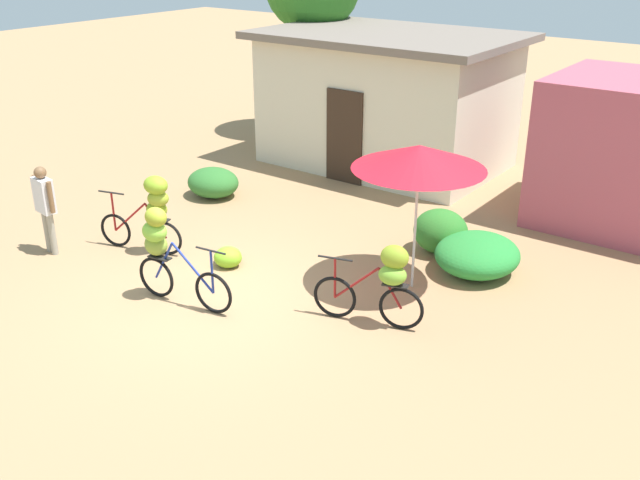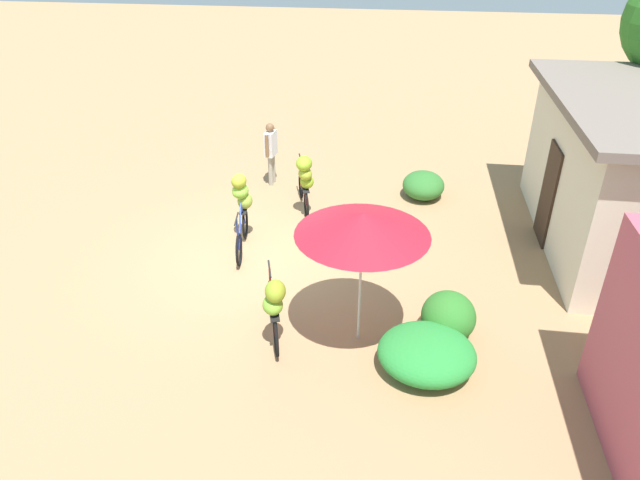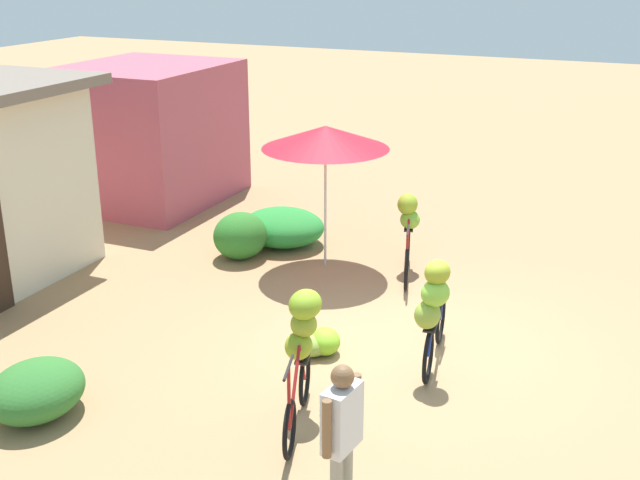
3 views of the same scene
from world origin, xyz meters
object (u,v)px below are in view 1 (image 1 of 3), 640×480
at_px(market_umbrella, 419,157).
at_px(banana_pile_on_ground, 228,256).
at_px(bicycle_near_pile, 164,248).
at_px(bicycle_leftmost, 152,206).
at_px(building_low, 387,99).
at_px(person_vendor, 45,201).
at_px(shop_pink, 640,154).
at_px(bicycle_center_loaded, 384,279).

bearing_deg(market_umbrella, banana_pile_on_ground, -158.01).
bearing_deg(bicycle_near_pile, bicycle_leftmost, 144.27).
bearing_deg(building_low, person_vendor, -103.80).
relative_size(shop_pink, person_vendor, 2.08).
xyz_separation_m(market_umbrella, bicycle_center_loaded, (0.25, -1.29, -1.36)).
bearing_deg(person_vendor, bicycle_center_loaded, 12.34).
bearing_deg(bicycle_near_pile, bicycle_center_loaded, 22.98).
distance_m(building_low, bicycle_near_pile, 7.76).
relative_size(building_low, bicycle_near_pile, 3.34).
bearing_deg(bicycle_near_pile, market_umbrella, 43.22).
bearing_deg(bicycle_near_pile, building_low, 97.24).
height_order(shop_pink, bicycle_center_loaded, shop_pink).
distance_m(bicycle_near_pile, person_vendor, 2.87).
bearing_deg(banana_pile_on_ground, shop_pink, 50.59).
bearing_deg(bicycle_near_pile, person_vendor, -179.63).
height_order(building_low, person_vendor, building_low).
relative_size(building_low, market_umbrella, 2.48).
xyz_separation_m(building_low, bicycle_near_pile, (0.98, -7.67, -0.66)).
height_order(bicycle_leftmost, bicycle_center_loaded, bicycle_leftmost).
distance_m(building_low, shop_pink, 5.66).
relative_size(bicycle_leftmost, banana_pile_on_ground, 2.25).
bearing_deg(building_low, bicycle_leftmost, -93.94).
distance_m(bicycle_center_loaded, person_vendor, 5.97).
distance_m(bicycle_leftmost, bicycle_center_loaded, 4.40).
distance_m(shop_pink, bicycle_leftmost, 8.70).
xyz_separation_m(building_low, bicycle_leftmost, (-0.46, -6.64, -0.67)).
xyz_separation_m(bicycle_leftmost, bicycle_center_loaded, (4.39, 0.23, -0.12)).
xyz_separation_m(building_low, shop_pink, (5.64, -0.46, -0.17)).
bearing_deg(person_vendor, building_low, 76.20).
height_order(shop_pink, bicycle_near_pile, shop_pink).
distance_m(shop_pink, person_vendor, 10.45).
relative_size(building_low, banana_pile_on_ground, 8.11).
relative_size(shop_pink, bicycle_leftmost, 2.06).
distance_m(bicycle_near_pile, bicycle_center_loaded, 3.22).
distance_m(market_umbrella, person_vendor, 6.24).
bearing_deg(banana_pile_on_ground, bicycle_center_loaded, -2.85).
bearing_deg(building_low, banana_pile_on_ground, -82.08).
bearing_deg(banana_pile_on_ground, bicycle_leftmost, -164.14).
height_order(bicycle_near_pile, bicycle_center_loaded, bicycle_near_pile).
bearing_deg(person_vendor, banana_pile_on_ground, 27.32).
relative_size(shop_pink, bicycle_center_loaded, 2.06).
distance_m(bicycle_leftmost, person_vendor, 1.78).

